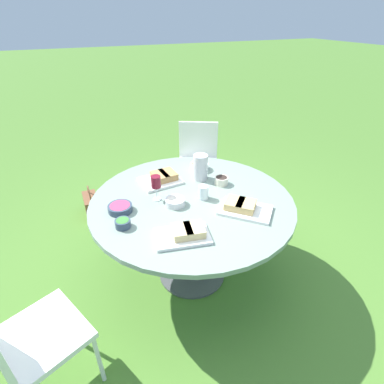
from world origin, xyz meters
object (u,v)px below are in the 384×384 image
dining_table (192,210)px  chair_near_left (198,156)px  water_pitcher (200,167)px  wine_glass (156,183)px  handbag (92,205)px  chair_near_right (22,338)px

dining_table → chair_near_left: (1.14, -0.58, -0.14)m
water_pitcher → wine_glass: 0.45m
chair_near_left → handbag: bearing=86.0°
dining_table → wine_glass: 0.35m
chair_near_left → handbag: 1.30m
chair_near_left → chair_near_right: size_ratio=1.00×
dining_table → chair_near_left: 1.29m
dining_table → water_pitcher: size_ratio=7.09×
water_pitcher → wine_glass: size_ratio=1.09×
dining_table → wine_glass: size_ratio=7.74×
dining_table → water_pitcher: water_pitcher is taller
wine_glass → handbag: bearing=20.1°
water_pitcher → chair_near_left: bearing=-23.9°
chair_near_left → handbag: chair_near_left is taller
dining_table → chair_near_right: (-0.51, 1.17, -0.14)m
water_pitcher → chair_near_right: bearing=119.4°
chair_near_right → water_pitcher: size_ratio=4.23×
chair_near_left → wine_glass: size_ratio=4.62×
water_pitcher → handbag: bearing=40.8°
handbag → chair_near_left: bearing=-94.0°
water_pitcher → wine_glass: water_pitcher is taller
water_pitcher → handbag: (0.97, 0.84, -0.74)m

